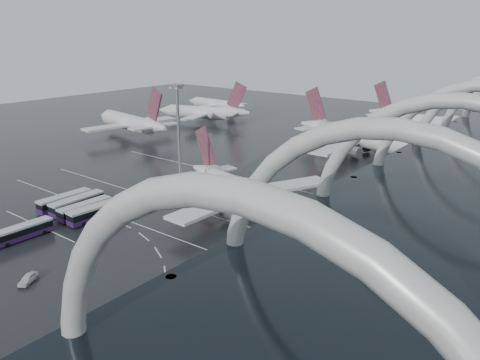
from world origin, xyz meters
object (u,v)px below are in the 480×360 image
Objects in this scene: jet_remote_far at (217,104)px; gse_cart_belly_e at (305,210)px; jet_remote_mid at (205,113)px; floodlight_mast at (179,133)px; bus_row_near_b at (77,203)px; bus_row_far_c at (22,232)px; bus_row_near_c at (85,209)px; gse_cart_belly_c at (254,211)px; airliner_main at (254,195)px; airliner_gate_c at (425,123)px; bus_row_near_d at (97,212)px; van_curve_c at (111,359)px; gse_cart_belly_d at (325,229)px; jet_remote_west at (132,123)px; bus_row_near_a at (65,201)px; gse_cart_belly_a at (294,221)px; van_curve_b at (28,279)px; gse_cart_belly_b at (338,219)px; airliner_gate_b at (365,139)px.

jet_remote_far is 19.39× the size of gse_cart_belly_e.
jet_remote_mid is 109.84m from floodlight_mast.
bus_row_near_b is 1.11× the size of bus_row_far_c.
bus_row_near_c is 6.45× the size of gse_cart_belly_c.
airliner_gate_c is (3.91, 113.29, 0.65)m from airliner_main.
jet_remote_far is 2.84× the size of bus_row_near_d.
gse_cart_belly_e is (-7.51, 61.46, -0.31)m from van_curve_c.
gse_cart_belly_d is at bearing -48.25° from bus_row_far_c.
van_curve_c is at bearing -58.80° from airliner_main.
bus_row_near_b is 6.72× the size of gse_cart_belly_e.
airliner_gate_c is 27.77× the size of gse_cart_belly_e.
gse_cart_belly_e is at bearing 33.96° from floodlight_mast.
jet_remote_mid is 113.18m from gse_cart_belly_c.
airliner_gate_c is 119.54m from jet_remote_west.
jet_remote_mid is 111.32m from bus_row_near_a.
gse_cart_belly_a is at bearing 59.34° from van_curve_c.
bus_row_near_a is 35.93m from van_curve_b.
airliner_main is at bearing 118.56° from jet_remote_mid.
gse_cart_belly_b is at bearing -1.59° from gse_cart_belly_e.
gse_cart_belly_c is (28.89, 41.20, -1.13)m from bus_row_far_c.
bus_row_near_d is (8.26, -0.34, 0.02)m from bus_row_near_b.
bus_row_near_a is (49.85, -62.26, -3.78)m from jet_remote_west.
airliner_main is 19.92m from gse_cart_belly_b.
bus_row_near_b is (53.89, -61.48, -3.74)m from jet_remote_west.
bus_row_near_d reaches higher than van_curve_b.
gse_cart_belly_c is at bearing 118.63° from jet_remote_mid.
floodlight_mast is at bearing -164.86° from gse_cart_belly_d.
van_curve_c is (115.54, -155.25, -3.60)m from jet_remote_far.
airliner_main is 113.17m from jet_remote_mid.
bus_row_near_a reaches higher than gse_cart_belly_d.
bus_row_near_c is at bearing -102.20° from bus_row_near_b.
bus_row_near_d is 5.93× the size of gse_cart_belly_d.
airliner_main is 12.70m from gse_cart_belly_e.
gse_cart_belly_d is at bearing 142.52° from jet_remote_far.
airliner_main is at bearing -48.46° from bus_row_near_c.
bus_row_near_b is at bearing -143.12° from gse_cart_belly_e.
gse_cart_belly_c is at bearing 166.53° from jet_remote_west.
airliner_gate_b is 26.51× the size of gse_cart_belly_b.
bus_row_near_c is 54.39m from van_curve_c.
gse_cart_belly_c is at bearing -176.98° from gse_cart_belly_a.
airliner_gate_c is 106.78m from gse_cart_belly_b.
bus_row_near_b reaches higher than van_curve_b.
airliner_gate_b is 97.80m from bus_row_near_b.
bus_row_near_d is 51.29m from van_curve_c.
van_curve_b is 2.17× the size of gse_cart_belly_c.
gse_cart_belly_d is at bearing 51.09° from van_curve_c.
van_curve_b is 28.46m from van_curve_c.
gse_cart_belly_c is (34.08, 24.85, -1.30)m from bus_row_near_b.
floodlight_mast reaches higher than bus_row_near_b.
gse_cart_belly_a is at bearing 3.02° from gse_cart_belly_c.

